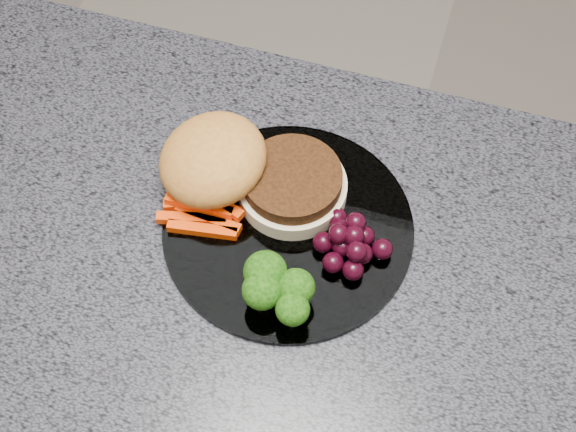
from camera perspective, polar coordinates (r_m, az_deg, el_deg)
name	(u,v)px	position (r m, az deg, el deg)	size (l,w,h in m)	color
countertop	(335,317)	(0.81, 3.34, -7.20)	(1.20, 0.60, 0.04)	#474750
plate	(288,227)	(0.83, 0.00, -0.82)	(0.26, 0.26, 0.01)	white
burger	(241,171)	(0.83, -3.35, 3.20)	(0.23, 0.16, 0.06)	beige
carrot_sticks	(203,212)	(0.83, -6.05, 0.31)	(0.09, 0.06, 0.02)	#FB3F04
broccoli	(276,287)	(0.76, -0.87, -5.05)	(0.07, 0.07, 0.05)	#54802E
grape_bunch	(349,242)	(0.80, 4.38, -1.88)	(0.08, 0.07, 0.04)	black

